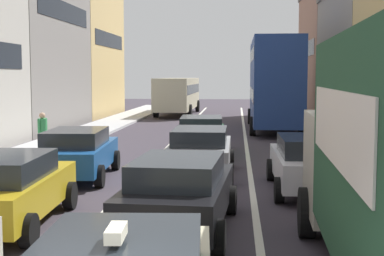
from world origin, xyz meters
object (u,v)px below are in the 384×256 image
sedan_centre_lane_second (179,192)px  pedestrian_near_kerb (43,131)px  wagon_left_lane_second (6,188)px  sedan_left_lane_third (77,152)px  coupe_centre_lane_fourth (202,134)px  bus_mid_queue_primary (274,80)px  sedan_right_lane_behind_truck (310,162)px  hatchback_centre_lane_third (200,150)px  bus_far_queue_secondary (178,93)px

sedan_centre_lane_second → pedestrian_near_kerb: pedestrian_near_kerb is taller
wagon_left_lane_second → sedan_left_lane_third: 5.38m
sedan_left_lane_third → coupe_centre_lane_fourth: (3.39, 5.54, 0.00)m
sedan_left_lane_third → wagon_left_lane_second: bearing=177.1°
coupe_centre_lane_fourth → bus_mid_queue_primary: bearing=-21.5°
sedan_centre_lane_second → wagon_left_lane_second: (-3.56, 0.04, 0.00)m
sedan_right_lane_behind_truck → bus_mid_queue_primary: 17.05m
wagon_left_lane_second → hatchback_centre_lane_third: size_ratio=1.02×
wagon_left_lane_second → bus_far_queue_secondary: bearing=-2.9°
pedestrian_near_kerb → sedan_centre_lane_second: bearing=140.2°
bus_mid_queue_primary → bus_far_queue_secondary: bearing=29.9°
hatchback_centre_lane_third → bus_mid_queue_primary: size_ratio=0.41×
sedan_right_lane_behind_truck → bus_mid_queue_primary: bus_mid_queue_primary is taller
wagon_left_lane_second → bus_mid_queue_primary: size_ratio=0.42×
bus_mid_queue_primary → pedestrian_near_kerb: size_ratio=6.33×
hatchback_centre_lane_third → bus_far_queue_secondary: size_ratio=0.41×
pedestrian_near_kerb → bus_far_queue_secondary: bearing=-79.3°
coupe_centre_lane_fourth → sedan_right_lane_behind_truck: size_ratio=1.01×
hatchback_centre_lane_third → sedan_right_lane_behind_truck: same height
sedan_centre_lane_second → sedan_left_lane_third: same height
coupe_centre_lane_fourth → bus_far_queue_secondary: (-3.29, 21.92, 0.96)m
wagon_left_lane_second → sedan_right_lane_behind_truck: same height
sedan_left_lane_third → sedan_right_lane_behind_truck: (6.72, -1.39, 0.00)m
hatchback_centre_lane_third → sedan_right_lane_behind_truck: (3.06, -2.07, 0.00)m
sedan_centre_lane_second → pedestrian_near_kerb: (-6.44, 10.21, 0.15)m
sedan_centre_lane_second → hatchback_centre_lane_third: size_ratio=1.02×
coupe_centre_lane_fourth → bus_mid_queue_primary: bus_mid_queue_primary is taller
bus_mid_queue_primary → coupe_centre_lane_fourth: bearing=161.2°
bus_mid_queue_primary → hatchback_centre_lane_third: bearing=168.2°
sedan_right_lane_behind_truck → pedestrian_near_kerb: bearing=56.4°
wagon_left_lane_second → pedestrian_near_kerb: size_ratio=2.64×
wagon_left_lane_second → sedan_right_lane_behind_truck: (6.63, 3.98, 0.00)m
wagon_left_lane_second → hatchback_centre_lane_third: (3.57, 6.05, 0.00)m
hatchback_centre_lane_third → pedestrian_near_kerb: pedestrian_near_kerb is taller
sedan_left_lane_third → coupe_centre_lane_fourth: bearing=-35.4°
bus_far_queue_secondary → sedan_centre_lane_second: bearing=-173.1°
hatchback_centre_lane_third → bus_mid_queue_primary: 15.34m
sedan_right_lane_behind_truck → hatchback_centre_lane_third: bearing=55.3°
sedan_left_lane_third → hatchback_centre_lane_third: bearing=-83.4°
sedan_left_lane_third → coupe_centre_lane_fourth: same height
wagon_left_lane_second → bus_far_queue_secondary: 32.85m
bus_mid_queue_primary → bus_far_queue_secondary: (-6.76, 11.92, -1.07)m
sedan_left_lane_third → sedan_right_lane_behind_truck: 6.86m
coupe_centre_lane_fourth → pedestrian_near_kerb: bearing=94.6°
sedan_centre_lane_second → sedan_right_lane_behind_truck: same height
bus_mid_queue_primary → pedestrian_near_kerb: (-9.65, -10.75, -1.88)m
bus_far_queue_secondary → sedan_left_lane_third: bearing=-179.5°
bus_mid_queue_primary → bus_far_queue_secondary: size_ratio=1.00×
wagon_left_lane_second → sedan_right_lane_behind_truck: bearing=-61.9°
hatchback_centre_lane_third → sedan_left_lane_third: same height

